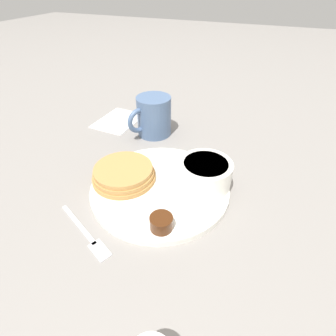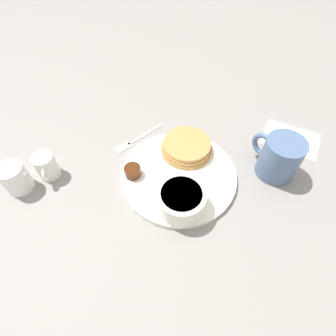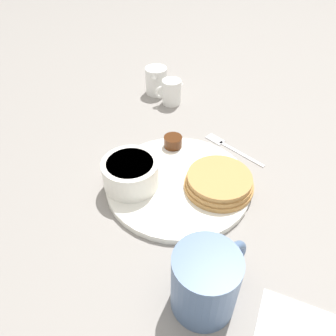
{
  "view_description": "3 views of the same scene",
  "coord_description": "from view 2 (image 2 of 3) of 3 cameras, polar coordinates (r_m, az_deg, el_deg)",
  "views": [
    {
      "loc": [
        -0.34,
        -0.15,
        0.33
      ],
      "look_at": [
        0.01,
        -0.01,
        0.05
      ],
      "focal_mm": 28.0,
      "sensor_mm": 36.0,
      "label": 1
    },
    {
      "loc": [
        0.12,
        -0.33,
        0.48
      ],
      "look_at": [
        -0.02,
        -0.02,
        0.04
      ],
      "focal_mm": 28.0,
      "sensor_mm": 36.0,
      "label": 2
    },
    {
      "loc": [
        0.4,
        0.13,
        0.42
      ],
      "look_at": [
        0.0,
        -0.02,
        0.04
      ],
      "focal_mm": 35.0,
      "sensor_mm": 36.0,
      "label": 3
    }
  ],
  "objects": [
    {
      "name": "ground_plane",
      "position": [
        0.59,
        2.27,
        -1.89
      ],
      "size": [
        4.0,
        4.0,
        0.0
      ],
      "primitive_type": "plane",
      "color": "gray"
    },
    {
      "name": "plate",
      "position": [
        0.59,
        2.28,
        -1.54
      ],
      "size": [
        0.26,
        0.26,
        0.01
      ],
      "color": "white",
      "rests_on": "ground_plane"
    },
    {
      "name": "pancake_stack",
      "position": [
        0.62,
        4.08,
        4.66
      ],
      "size": [
        0.12,
        0.12,
        0.03
      ],
      "color": "#B78447",
      "rests_on": "plate"
    },
    {
      "name": "bowl",
      "position": [
        0.51,
        2.86,
        -6.82
      ],
      "size": [
        0.1,
        0.1,
        0.05
      ],
      "color": "white",
      "rests_on": "plate"
    },
    {
      "name": "syrup_cup",
      "position": [
        0.58,
        -7.71,
        -0.72
      ],
      "size": [
        0.04,
        0.04,
        0.02
      ],
      "color": "#47230F",
      "rests_on": "plate"
    },
    {
      "name": "butter_ramekin",
      "position": [
        0.52,
        1.16,
        -9.0
      ],
      "size": [
        0.04,
        0.04,
        0.04
      ],
      "color": "white",
      "rests_on": "plate"
    },
    {
      "name": "coffee_mug",
      "position": [
        0.61,
        22.99,
        2.16
      ],
      "size": [
        0.11,
        0.08,
        0.1
      ],
      "color": "slate",
      "rests_on": "ground_plane"
    },
    {
      "name": "creamer_pitcher_near",
      "position": [
        0.63,
        -24.93,
        0.39
      ],
      "size": [
        0.05,
        0.06,
        0.06
      ],
      "color": "white",
      "rests_on": "ground_plane"
    },
    {
      "name": "creamer_pitcher_far",
      "position": [
        0.63,
        -30.37,
        -1.88
      ],
      "size": [
        0.08,
        0.05,
        0.07
      ],
      "color": "white",
      "rests_on": "ground_plane"
    },
    {
      "name": "fork",
      "position": [
        0.67,
        -7.28,
        6.0
      ],
      "size": [
        0.07,
        0.13,
        0.0
      ],
      "color": "silver",
      "rests_on": "ground_plane"
    },
    {
      "name": "napkin",
      "position": [
        0.73,
        25.19,
        5.72
      ],
      "size": [
        0.14,
        0.11,
        0.0
      ],
      "color": "white",
      "rests_on": "ground_plane"
    }
  ]
}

